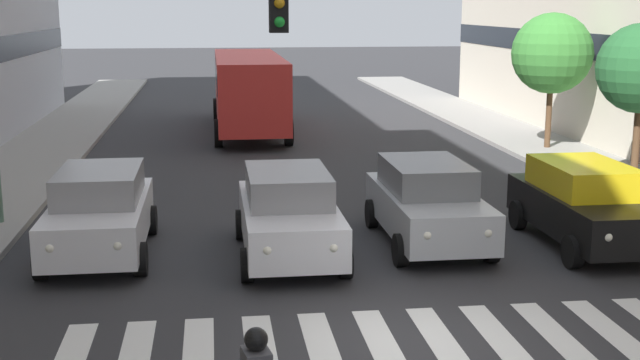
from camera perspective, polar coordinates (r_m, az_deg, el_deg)
ground_plane at (r=12.74m, az=6.28°, el=-10.98°), size 180.00×180.00×0.00m
crosswalk_markings at (r=12.74m, az=6.28°, el=-10.96°), size 10.35×2.80×0.01m
car_0 at (r=18.23m, az=17.61°, el=-1.54°), size 2.02×4.44×1.72m
car_1 at (r=17.65m, az=7.31°, el=-1.50°), size 2.02×4.44×1.72m
car_2 at (r=16.59m, az=-2.16°, el=-2.28°), size 2.02×4.44×1.72m
car_3 at (r=17.27m, az=-14.77°, el=-2.10°), size 2.02×4.44×1.72m
bus_behind_traffic at (r=33.33m, az=-4.91°, el=6.49°), size 2.78×10.50×3.00m
traffic_light_gantry at (r=11.40m, az=-19.40°, el=5.21°), size 4.90×0.36×5.50m
street_lamp_right at (r=19.51m, az=-20.79°, el=9.49°), size 2.43×0.28×7.00m
street_tree_2 at (r=29.47m, az=15.54°, el=8.30°), size 2.72×2.72×4.56m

